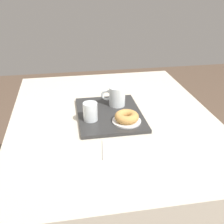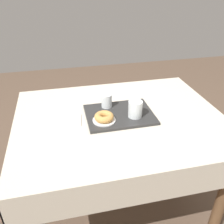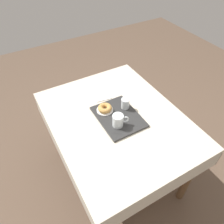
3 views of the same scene
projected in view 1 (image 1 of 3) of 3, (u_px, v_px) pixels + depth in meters
name	position (u px, v px, depth m)	size (l,w,h in m)	color
dining_table	(112.00, 134.00, 1.39)	(1.20, 0.95, 0.77)	beige
serving_tray	(110.00, 114.00, 1.33)	(0.39, 0.30, 0.02)	#2D2D2D
tea_mug_left	(117.00, 97.00, 1.39)	(0.08, 0.12, 0.10)	white
water_glass_near	(90.00, 112.00, 1.25)	(0.06, 0.06, 0.08)	white
donut_plate_left	(127.00, 121.00, 1.25)	(0.13, 0.13, 0.01)	white
sugar_donut_left	(127.00, 117.00, 1.24)	(0.11, 0.11, 0.04)	tan
paper_napkin	(119.00, 149.00, 1.08)	(0.13, 0.13, 0.01)	white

